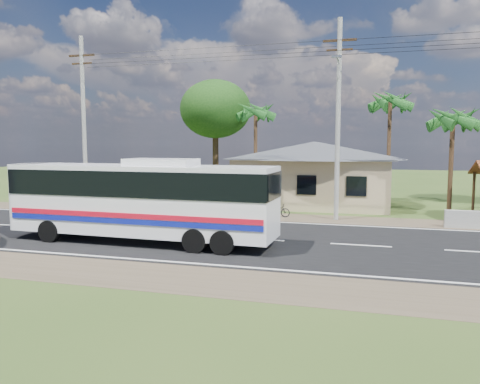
# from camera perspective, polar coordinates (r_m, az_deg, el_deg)

# --- Properties ---
(ground) EXTENTS (120.00, 120.00, 0.00)m
(ground) POSITION_cam_1_polar(r_m,az_deg,el_deg) (20.91, 2.02, -5.83)
(ground) COLOR #2B4418
(ground) RESTS_ON ground
(road) EXTENTS (120.00, 16.00, 0.03)m
(road) POSITION_cam_1_polar(r_m,az_deg,el_deg) (20.91, 2.02, -5.81)
(road) COLOR black
(road) RESTS_ON ground
(house) EXTENTS (12.40, 10.00, 5.00)m
(house) POSITION_cam_1_polar(r_m,az_deg,el_deg) (33.15, 9.07, 3.07)
(house) COLOR tan
(house) RESTS_ON ground
(utility_poles) EXTENTS (32.80, 2.22, 11.00)m
(utility_poles) POSITION_cam_1_polar(r_m,az_deg,el_deg) (26.51, 11.15, 9.08)
(utility_poles) COLOR #9E9E99
(utility_poles) RESTS_ON ground
(palm_near) EXTENTS (2.80, 2.80, 6.70)m
(palm_near) POSITION_cam_1_polar(r_m,az_deg,el_deg) (31.27, 24.54, 8.06)
(palm_near) COLOR #47301E
(palm_near) RESTS_ON ground
(palm_mid) EXTENTS (2.80, 2.80, 8.20)m
(palm_mid) POSITION_cam_1_polar(r_m,az_deg,el_deg) (35.53, 17.85, 10.34)
(palm_mid) COLOR #47301E
(palm_mid) RESTS_ON ground
(palm_far) EXTENTS (2.80, 2.80, 7.70)m
(palm_far) POSITION_cam_1_polar(r_m,az_deg,el_deg) (37.04, 1.92, 9.68)
(palm_far) COLOR #47301E
(palm_far) RESTS_ON ground
(tree_behind_house) EXTENTS (6.00, 6.00, 9.61)m
(tree_behind_house) POSITION_cam_1_polar(r_m,az_deg,el_deg) (40.11, -3.02, 10.02)
(tree_behind_house) COLOR #47301E
(tree_behind_house) RESTS_ON ground
(coach_bus) EXTENTS (11.76, 2.79, 3.63)m
(coach_bus) POSITION_cam_1_polar(r_m,az_deg,el_deg) (20.42, -11.92, -0.34)
(coach_bus) COLOR silver
(coach_bus) RESTS_ON ground
(motorcycle) EXTENTS (1.56, 0.56, 0.81)m
(motorcycle) POSITION_cam_1_polar(r_m,az_deg,el_deg) (27.32, 4.49, -2.19)
(motorcycle) COLOR black
(motorcycle) RESTS_ON ground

